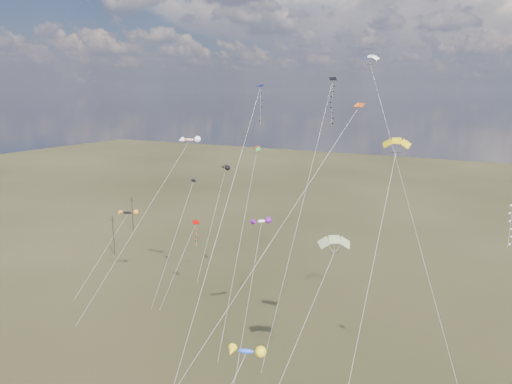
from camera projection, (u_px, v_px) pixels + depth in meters
The scene contains 16 objects.
utility_pole_near at pixel (113, 235), 89.49m from camera, with size 1.40×0.20×8.00m.
utility_pole_far at pixel (132, 214), 105.23m from camera, with size 1.40×0.20×8.00m.
diamond_black_high at pixel (329, 115), 60.13m from camera, with size 1.99×18.77×33.51m.
diamond_navy_tall at pixel (254, 124), 54.24m from camera, with size 0.80×21.49×32.44m.
diamond_black_mid at pixel (181, 217), 70.14m from camera, with size 2.08×9.96×18.18m.
diamond_red_low at pixel (195, 237), 69.34m from camera, with size 3.08×7.36×12.42m.
diamond_orange_center at pixel (299, 199), 44.71m from camera, with size 13.73×21.91×30.48m.
parafoil_yellow at pixel (396, 142), 43.07m from camera, with size 2.66×17.35×27.72m.
parafoil_blue_white at pixel (371, 59), 64.63m from camera, with size 19.07×25.98×37.10m.
parafoil_striped at pixel (335, 240), 45.02m from camera, with size 4.53×16.81×18.11m.
parafoil_tricolor at pixel (256, 149), 66.17m from camera, with size 5.28×18.94×24.23m.
novelty_black_orange at pixel (128, 213), 74.94m from camera, with size 4.76×10.70×12.68m.
novelty_orange_black at pixel (225, 168), 81.76m from camera, with size 2.93×11.39×18.88m.
novelty_white_purple at pixel (261, 222), 57.12m from camera, with size 3.64×12.69×16.19m.
novelty_redwhite_stripe at pixel (189, 140), 67.87m from camera, with size 9.77×17.45×25.18m.
novelty_blue_yellow at pixel (246, 352), 33.07m from camera, with size 5.27×7.53×13.66m.
Camera 1 is at (26.68, -32.63, 31.63)m, focal length 32.00 mm.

